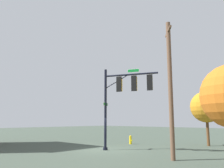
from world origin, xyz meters
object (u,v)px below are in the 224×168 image
fire_hydrant (131,140)px  utility_pole (170,86)px  tree_far (206,107)px  signal_pole_assembly (125,91)px

fire_hydrant → utility_pole: bearing=-36.9°
fire_hydrant → tree_far: (6.32, 3.43, 3.13)m
utility_pole → tree_far: utility_pole is taller
tree_far → fire_hydrant: bearing=-151.5°
utility_pole → fire_hydrant: size_ratio=10.21×
utility_pole → fire_hydrant: (-7.71, 5.78, -3.97)m
signal_pole_assembly → fire_hydrant: (-3.00, 4.36, -4.18)m
signal_pole_assembly → utility_pole: 4.93m
utility_pole → fire_hydrant: utility_pole is taller
signal_pole_assembly → tree_far: signal_pole_assembly is taller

